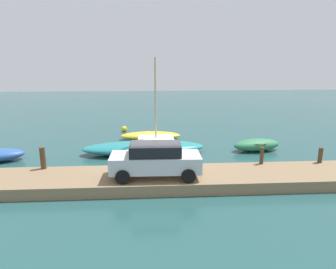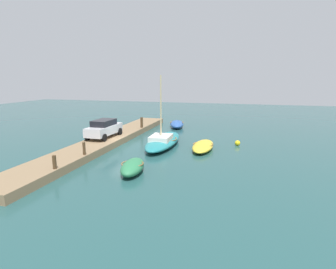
{
  "view_description": "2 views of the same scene",
  "coord_description": "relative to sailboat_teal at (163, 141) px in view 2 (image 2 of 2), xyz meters",
  "views": [
    {
      "loc": [
        -0.35,
        -15.68,
        5.92
      ],
      "look_at": [
        0.96,
        4.44,
        0.92
      ],
      "focal_mm": 33.0,
      "sensor_mm": 36.0,
      "label": 1
    },
    {
      "loc": [
        22.23,
        9.97,
        5.83
      ],
      "look_at": [
        1.1,
        4.06,
        1.37
      ],
      "focal_mm": 30.35,
      "sensor_mm": 36.0,
      "label": 2
    }
  ],
  "objects": [
    {
      "name": "ground_plane",
      "position": [
        0.59,
        -3.15,
        -0.46
      ],
      "size": [
        84.0,
        84.0,
        0.0
      ],
      "primitive_type": "plane",
      "color": "#234C4C"
    },
    {
      "name": "dock_platform",
      "position": [
        0.59,
        -5.02,
        -0.18
      ],
      "size": [
        25.22,
        2.81,
        0.54
      ],
      "primitive_type": "cube",
      "color": "#846B4C",
      "rests_on": "ground_plane"
    },
    {
      "name": "sailboat_teal",
      "position": [
        0.0,
        0.0,
        0.0
      ],
      "size": [
        7.79,
        2.57,
        5.98
      ],
      "rotation": [
        0.0,
        0.0,
        0.04
      ],
      "color": "teal",
      "rests_on": "ground_plane"
    },
    {
      "name": "dinghy_green",
      "position": [
        7.31,
        0.21,
        -0.05
      ],
      "size": [
        3.32,
        1.82,
        0.79
      ],
      "rotation": [
        0.0,
        0.0,
        0.17
      ],
      "color": "#2D7A4C",
      "rests_on": "ground_plane"
    },
    {
      "name": "rowboat_yellow",
      "position": [
        0.38,
        3.52,
        -0.16
      ],
      "size": [
        4.46,
        1.66,
        0.58
      ],
      "rotation": [
        0.0,
        0.0,
        -0.0
      ],
      "color": "gold",
      "rests_on": "ground_plane"
    },
    {
      "name": "rowboat_blue",
      "position": [
        -9.14,
        -1.04,
        -0.07
      ],
      "size": [
        4.26,
        2.43,
        0.76
      ],
      "rotation": [
        0.0,
        0.0,
        0.24
      ],
      "color": "#2D569E",
      "rests_on": "ground_plane"
    },
    {
      "name": "mooring_post_west",
      "position": [
        -5.03,
        -3.87,
        0.64
      ],
      "size": [
        0.27,
        0.27,
        1.1
      ],
      "primitive_type": "cylinder",
      "color": "#47331E",
      "rests_on": "dock_platform"
    },
    {
      "name": "mooring_post_mid_west",
      "position": [
        6.12,
        -3.87,
        0.53
      ],
      "size": [
        0.19,
        0.19,
        0.88
      ],
      "primitive_type": "cylinder",
      "color": "#47331E",
      "rests_on": "dock_platform"
    },
    {
      "name": "mooring_post_mid_east",
      "position": [
        9.28,
        -3.87,
        0.49
      ],
      "size": [
        0.22,
        0.22,
        0.81
      ],
      "primitive_type": "cylinder",
      "color": "#47331E",
      "rests_on": "dock_platform"
    },
    {
      "name": "parked_car",
      "position": [
        0.54,
        -5.3,
        0.92
      ],
      "size": [
        4.17,
        1.9,
        1.59
      ],
      "rotation": [
        0.0,
        0.0,
        -0.02
      ],
      "color": "silver",
      "rests_on": "dock_platform"
    },
    {
      "name": "marker_buoy",
      "position": [
        -1.76,
        6.18,
        -0.22
      ],
      "size": [
        0.46,
        0.46,
        0.46
      ],
      "primitive_type": "sphere",
      "color": "yellow",
      "rests_on": "ground_plane"
    }
  ]
}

